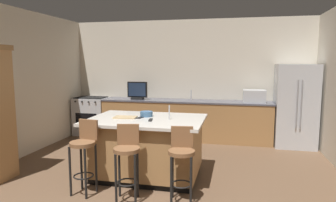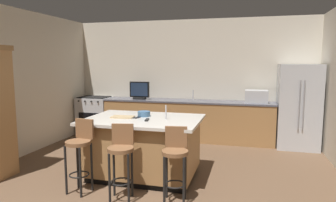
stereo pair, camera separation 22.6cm
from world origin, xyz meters
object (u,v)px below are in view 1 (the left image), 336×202
object	(u,v)px
range_oven	(92,116)
fruit_bowl	(146,114)
bar_stool_center	(127,156)
cell_phone	(140,118)
microwave	(254,96)
bar_stool_right	(182,158)
refrigerator	(295,106)
bar_stool_left	(84,150)
kitchen_island	(147,147)
cutting_board	(125,117)
tv_remote	(151,120)
tv_monitor	(137,91)

from	to	relation	value
range_oven	fruit_bowl	xyz separation A→B (m)	(2.11, -2.25, 0.50)
bar_stool_center	cell_phone	world-z (taller)	bar_stool_center
microwave	bar_stool_right	size ratio (longest dim) A/B	0.49
refrigerator	bar_stool_left	distance (m)	4.54
kitchen_island	bar_stool_center	xyz separation A→B (m)	(-0.01, -0.86, 0.12)
kitchen_island	fruit_bowl	distance (m)	0.53
bar_stool_center	cutting_board	world-z (taller)	bar_stool_center
refrigerator	bar_stool_right	world-z (taller)	refrigerator
bar_stool_center	tv_remote	size ratio (longest dim) A/B	5.83
bar_stool_center	bar_stool_right	world-z (taller)	bar_stool_center
range_oven	bar_stool_right	bearing A→B (deg)	-48.00
bar_stool_center	tv_monitor	bearing A→B (deg)	94.60
cell_phone	range_oven	bearing A→B (deg)	143.36
kitchen_island	bar_stool_center	distance (m)	0.87
microwave	bar_stool_left	bearing A→B (deg)	-126.77
bar_stool_right	microwave	bearing A→B (deg)	63.39
kitchen_island	cutting_board	xyz separation A→B (m)	(-0.34, -0.02, 0.46)
range_oven	cell_phone	world-z (taller)	range_oven
bar_stool_right	cell_phone	size ratio (longest dim) A/B	6.47
range_oven	bar_stool_right	xyz separation A→B (m)	(2.85, -3.16, 0.11)
range_oven	tv_remote	world-z (taller)	tv_remote
bar_stool_left	fruit_bowl	distance (m)	1.19
cutting_board	bar_stool_left	bearing A→B (deg)	-111.56
bar_stool_center	cutting_board	bearing A→B (deg)	100.30
kitchen_island	fruit_bowl	world-z (taller)	fruit_bowl
microwave	bar_stool_center	distance (m)	3.75
microwave	tv_monitor	size ratio (longest dim) A/B	1.00
refrigerator	range_oven	xyz separation A→B (m)	(-4.75, 0.06, -0.41)
refrigerator	cell_phone	xyz separation A→B (m)	(-2.71, -2.34, 0.05)
microwave	bar_stool_left	world-z (taller)	microwave
microwave	cell_phone	distance (m)	3.04
kitchen_island	cutting_board	size ratio (longest dim) A/B	5.07
tv_monitor	microwave	bearing A→B (deg)	1.11
kitchen_island	tv_remote	distance (m)	0.50
bar_stool_right	bar_stool_center	bearing A→B (deg)	-178.89
kitchen_island	fruit_bowl	bearing A→B (deg)	106.90
kitchen_island	bar_stool_right	distance (m)	1.03
cell_phone	bar_stool_right	bearing A→B (deg)	-30.80
microwave	range_oven	bearing A→B (deg)	-179.98
range_oven	cutting_board	bearing A→B (deg)	-53.30
kitchen_island	microwave	bearing A→B (deg)	54.06
bar_stool_right	cutting_board	world-z (taller)	bar_stool_right
refrigerator	tv_monitor	distance (m)	3.54
bar_stool_left	cell_phone	size ratio (longest dim) A/B	6.77
tv_remote	microwave	bearing A→B (deg)	48.74
microwave	cell_phone	size ratio (longest dim) A/B	3.20
tv_monitor	bar_stool_right	size ratio (longest dim) A/B	0.49
bar_stool_center	fruit_bowl	size ratio (longest dim) A/B	4.92
range_oven	tv_monitor	distance (m)	1.39
microwave	fruit_bowl	bearing A→B (deg)	-128.67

